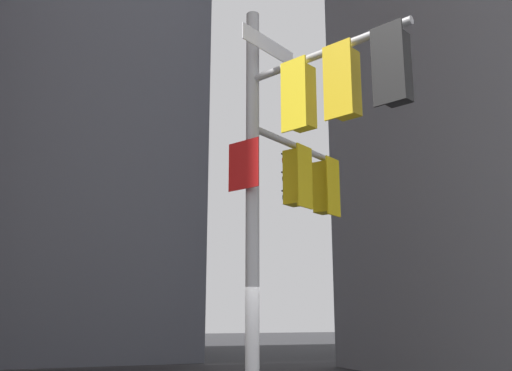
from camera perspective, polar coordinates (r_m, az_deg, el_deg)
signal_pole_assembly at (r=9.12m, az=4.72°, el=2.70°), size 2.72×4.13×7.18m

